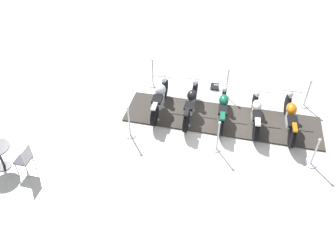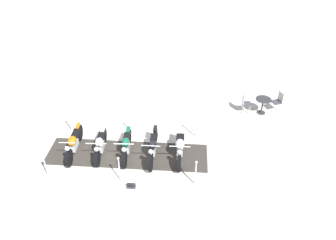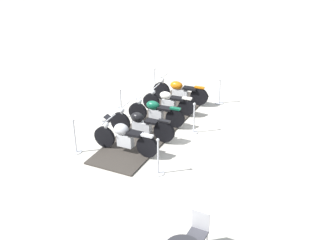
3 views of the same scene
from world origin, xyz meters
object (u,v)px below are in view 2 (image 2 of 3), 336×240
object	(u,v)px
cafe_chair_near_table	(245,102)
stanchion_left_mid	(132,126)
motorcycle_black	(153,147)
stanchion_left_front	(71,125)
motorcycle_copper	(74,143)
cafe_chair_across_table	(278,100)
cafe_table	(263,103)
motorcycle_cream	(100,145)
stanchion_right_rear	(195,177)
info_placard	(131,186)
motorcycle_chrome	(180,148)
stanchion_right_mid	(120,172)
stanchion_left_rear	(196,130)
stanchion_right_front	(47,170)
motorcycle_forest	(126,146)

from	to	relation	value
cafe_chair_near_table	stanchion_left_mid	bearing A→B (deg)	-156.26
motorcycle_black	stanchion_left_front	size ratio (longest dim) A/B	1.92
motorcycle_copper	cafe_chair_across_table	world-z (taller)	motorcycle_copper
cafe_table	motorcycle_cream	bearing A→B (deg)	62.44
stanchion_right_rear	cafe_chair_near_table	world-z (taller)	stanchion_right_rear
motorcycle_black	stanchion_left_mid	bearing A→B (deg)	-143.77
stanchion_left_front	stanchion_right_rear	size ratio (longest dim) A/B	0.90
cafe_chair_near_table	cafe_table	bearing A→B (deg)	-0.00
info_placard	cafe_chair_near_table	bearing A→B (deg)	-131.58
motorcycle_cream	stanchion_right_rear	size ratio (longest dim) A/B	1.48
motorcycle_black	motorcycle_chrome	world-z (taller)	motorcycle_black
stanchion_right_mid	cafe_chair_near_table	bearing A→B (deg)	-100.16
motorcycle_cream	stanchion_left_rear	xyz separation A→B (m)	(-2.25, -3.38, -0.12)
motorcycle_chrome	stanchion_left_mid	world-z (taller)	stanchion_left_mid
motorcycle_chrome	stanchion_right_front	xyz separation A→B (m)	(3.14, 3.96, -0.21)
motorcycle_cream	motorcycle_black	distance (m)	2.12
motorcycle_forest	motorcycle_chrome	xyz separation A→B (m)	(-1.73, -1.23, 0.03)
cafe_table	cafe_chair_across_table	world-z (taller)	cafe_chair_across_table
motorcycle_copper	motorcycle_black	bearing A→B (deg)	87.40
stanchion_right_rear	motorcycle_chrome	bearing A→B (deg)	-30.30
stanchion_left_mid	cafe_chair_across_table	size ratio (longest dim) A/B	1.15
motorcycle_cream	motorcycle_copper	bearing A→B (deg)	-92.42
stanchion_left_mid	cafe_chair_across_table	xyz separation A→B (m)	(-4.03, -5.80, 0.15)
stanchion_right_mid	stanchion_left_mid	bearing A→B (deg)	-54.30
stanchion_right_mid	motorcycle_copper	bearing A→B (deg)	2.69
motorcycle_forest	cafe_chair_near_table	world-z (taller)	motorcycle_forest
stanchion_left_front	cafe_table	bearing A→B (deg)	-130.83
cafe_chair_near_table	motorcycle_black	bearing A→B (deg)	-137.20
motorcycle_black	cafe_chair_across_table	distance (m)	6.77
motorcycle_cream	cafe_table	world-z (taller)	motorcycle_cream
motorcycle_chrome	stanchion_right_mid	xyz separation A→B (m)	(0.92, 2.36, -0.14)
motorcycle_copper	stanchion_right_front	xyz separation A→B (m)	(-0.30, 1.48, -0.19)
stanchion_right_rear	cafe_table	bearing A→B (deg)	-87.06
motorcycle_black	motorcycle_chrome	size ratio (longest dim) A/B	1.07
stanchion_right_mid	cafe_chair_near_table	world-z (taller)	stanchion_right_mid
stanchion_right_front	cafe_chair_near_table	xyz separation A→B (m)	(-3.47, -8.54, 0.22)
stanchion_left_front	stanchion_left_mid	bearing A→B (deg)	-144.30
motorcycle_copper	cafe_table	xyz separation A→B (m)	(-4.45, -7.53, 0.06)
stanchion_right_rear	cafe_table	xyz separation A→B (m)	(0.30, -5.81, 0.20)
stanchion_left_front	motorcycle_cream	bearing A→B (deg)	175.20
stanchion_left_mid	info_placard	xyz separation A→B (m)	(-2.18, 2.28, -0.33)
motorcycle_copper	motorcycle_chrome	xyz separation A→B (m)	(-3.44, -2.48, 0.02)
stanchion_right_mid	cafe_table	xyz separation A→B (m)	(-1.93, -7.41, 0.18)
stanchion_left_mid	stanchion_right_rear	distance (m)	3.94
stanchion_left_rear	cafe_table	bearing A→B (deg)	-111.03
motorcycle_cream	stanchion_left_mid	world-z (taller)	stanchion_left_mid
stanchion_right_rear	stanchion_left_rear	bearing A→B (deg)	-54.30
motorcycle_chrome	stanchion_right_rear	distance (m)	1.52
cafe_chair_near_table	cafe_chair_across_table	xyz separation A→B (m)	(-1.13, -1.16, -0.00)
info_placard	cafe_table	bearing A→B (deg)	-136.38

